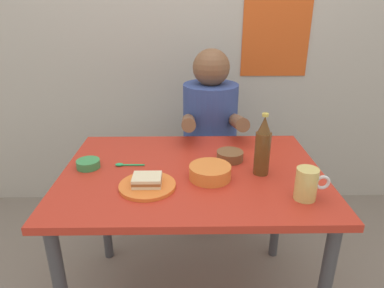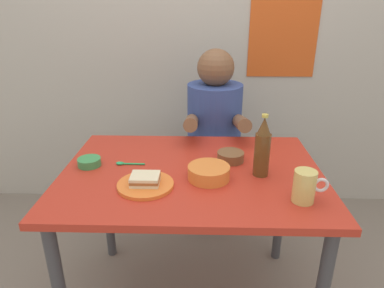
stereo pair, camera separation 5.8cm
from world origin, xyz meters
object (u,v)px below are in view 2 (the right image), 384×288
(beer_mug, at_px, (305,186))
(beer_bottle, at_px, (262,148))
(sandwich, at_px, (145,179))
(stool, at_px, (213,181))
(plate_orange, at_px, (145,185))
(dining_table, at_px, (192,189))
(soup_bowl_orange, at_px, (209,172))
(person_seated, at_px, (214,119))

(beer_mug, height_order, beer_bottle, beer_bottle)
(sandwich, bearing_deg, beer_bottle, 13.73)
(stool, height_order, plate_orange, plate_orange)
(dining_table, height_order, stool, dining_table)
(stool, bearing_deg, beer_bottle, -75.63)
(dining_table, relative_size, stool, 2.44)
(beer_mug, xyz_separation_m, soup_bowl_orange, (-0.34, 0.16, -0.03))
(dining_table, distance_m, beer_bottle, 0.36)
(stool, xyz_separation_m, beer_mug, (0.29, -0.86, 0.45))
(person_seated, relative_size, soup_bowl_orange, 4.23)
(sandwich, distance_m, beer_mug, 0.59)
(person_seated, bearing_deg, soup_bowl_orange, -93.75)
(sandwich, bearing_deg, beer_mug, -8.70)
(beer_bottle, bearing_deg, dining_table, 173.52)
(dining_table, xyz_separation_m, soup_bowl_orange, (0.07, -0.07, 0.12))
(stool, distance_m, soup_bowl_orange, 0.82)
(dining_table, distance_m, sandwich, 0.26)
(stool, bearing_deg, person_seated, -90.00)
(dining_table, relative_size, person_seated, 1.53)
(person_seated, height_order, soup_bowl_orange, person_seated)
(dining_table, xyz_separation_m, plate_orange, (-0.18, -0.15, 0.10))
(beer_mug, bearing_deg, plate_orange, 171.30)
(dining_table, xyz_separation_m, person_seated, (0.12, 0.62, 0.12))
(person_seated, xyz_separation_m, soup_bowl_orange, (-0.05, -0.69, 0.01))
(beer_mug, relative_size, soup_bowl_orange, 0.74)
(dining_table, height_order, beer_mug, beer_mug)
(plate_orange, xyz_separation_m, beer_bottle, (0.46, 0.11, 0.11))
(beer_mug, bearing_deg, dining_table, 150.12)
(beer_mug, bearing_deg, sandwich, 171.30)
(person_seated, bearing_deg, stool, 90.00)
(plate_orange, distance_m, beer_mug, 0.59)
(dining_table, height_order, sandwich, sandwich)
(dining_table, bearing_deg, beer_bottle, -6.48)
(stool, distance_m, sandwich, 0.93)
(dining_table, bearing_deg, person_seated, 79.33)
(person_seated, relative_size, sandwich, 6.54)
(soup_bowl_orange, bearing_deg, beer_mug, -25.55)
(plate_orange, relative_size, sandwich, 2.00)
(plate_orange, xyz_separation_m, soup_bowl_orange, (0.25, 0.07, 0.02))
(plate_orange, height_order, beer_mug, beer_mug)
(plate_orange, bearing_deg, sandwich, 90.00)
(person_seated, distance_m, beer_mug, 0.90)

